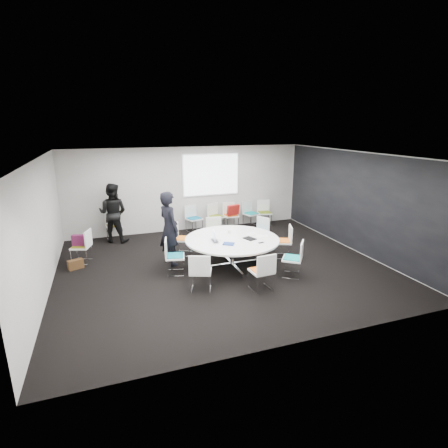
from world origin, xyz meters
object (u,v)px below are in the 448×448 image
object	(u,v)px
chair_ring_b	(259,238)
cup	(229,232)
chair_back_a	(194,224)
brown_bag	(76,264)
person_back	(113,213)
laptop	(217,241)
chair_person_back	(114,231)
chair_back_d	(251,218)
person_main	(169,229)
maroon_bag	(80,240)
chair_ring_h	(292,265)
conference_table	(232,245)
chair_spare_left	(82,253)
chair_back_e	(264,217)
chair_ring_c	(215,238)
chair_back_c	(231,220)
chair_ring_e	(175,263)
chair_ring_f	(201,279)
chair_back_b	(216,221)
chair_ring_a	(283,247)
chair_ring_g	(261,278)
chair_ring_d	(183,245)

from	to	relation	value
chair_ring_b	cup	xyz separation A→B (m)	(-1.15, -0.61, 0.50)
chair_back_a	brown_bag	distance (m)	4.18
person_back	cup	world-z (taller)	person_back
laptop	chair_person_back	bearing A→B (deg)	38.10
chair_back_d	person_back	size ratio (longest dim) A/B	0.48
person_main	maroon_bag	size ratio (longest dim) A/B	4.80
chair_ring_h	conference_table	bearing A→B (deg)	83.07
chair_person_back	chair_spare_left	bearing A→B (deg)	55.16
chair_back_e	maroon_bag	distance (m)	6.30
chair_ring_c	chair_ring_b	bearing A→B (deg)	166.83
chair_spare_left	chair_back_d	bearing A→B (deg)	-54.60
chair_back_c	chair_person_back	size ratio (longest dim) A/B	1.00
chair_ring_e	laptop	xyz separation A→B (m)	(1.05, -0.04, 0.47)
conference_table	chair_ring_c	xyz separation A→B (m)	(0.01, 1.43, -0.28)
chair_ring_e	laptop	bearing A→B (deg)	100.15
chair_ring_c	chair_ring_h	world-z (taller)	same
chair_ring_f	cup	bearing A→B (deg)	72.15
chair_ring_c	chair_back_d	bearing A→B (deg)	-133.04
chair_ring_c	person_main	bearing A→B (deg)	33.17
chair_person_back	cup	xyz separation A→B (m)	(2.84, -2.71, 0.50)
chair_back_b	chair_back_e	world-z (taller)	same
chair_ring_b	chair_ring_h	world-z (taller)	same
brown_bag	chair_back_b	bearing A→B (deg)	25.65
chair_back_a	maroon_bag	world-z (taller)	chair_back_a
person_back	chair_ring_e	bearing A→B (deg)	136.74
conference_table	brown_bag	bearing A→B (deg)	164.15
person_main	cup	world-z (taller)	person_main
chair_back_e	maroon_bag	xyz separation A→B (m)	(-6.06, -1.68, 0.34)
chair_back_b	chair_back_d	distance (m)	1.29
chair_back_e	chair_spare_left	size ratio (longest dim) A/B	1.00
chair_back_a	person_back	xyz separation A→B (m)	(-2.57, -0.21, 0.63)
chair_spare_left	person_main	size ratio (longest dim) A/B	0.46
chair_back_a	cup	xyz separation A→B (m)	(0.26, -2.75, 0.50)
chair_ring_a	chair_ring_h	bearing A→B (deg)	-176.73
chair_ring_g	chair_spare_left	bearing A→B (deg)	137.15
chair_ring_e	chair_ring_h	bearing A→B (deg)	80.38
chair_ring_b	chair_back_e	bearing A→B (deg)	-56.49
chair_ring_a	chair_ring_b	bearing A→B (deg)	37.79
chair_ring_c	chair_ring_a	bearing A→B (deg)	142.95
chair_ring_a	chair_ring_d	world-z (taller)	same
chair_ring_b	chair_ring_f	size ratio (longest dim) A/B	1.00
chair_ring_b	chair_ring_h	bearing A→B (deg)	150.22
chair_back_a	chair_ring_f	bearing A→B (deg)	58.64
chair_ring_a	chair_ring_b	size ratio (longest dim) A/B	1.00
cup	maroon_bag	size ratio (longest dim) A/B	0.22
chair_back_e	chair_back_a	bearing A→B (deg)	9.51
chair_ring_f	chair_back_b	size ratio (longest dim) A/B	1.00
chair_back_b	brown_bag	xyz separation A→B (m)	(-4.40, -2.11, -0.16)
chair_ring_b	person_main	xyz separation A→B (m)	(-2.71, -0.44, 0.68)
chair_ring_d	laptop	world-z (taller)	chair_ring_d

